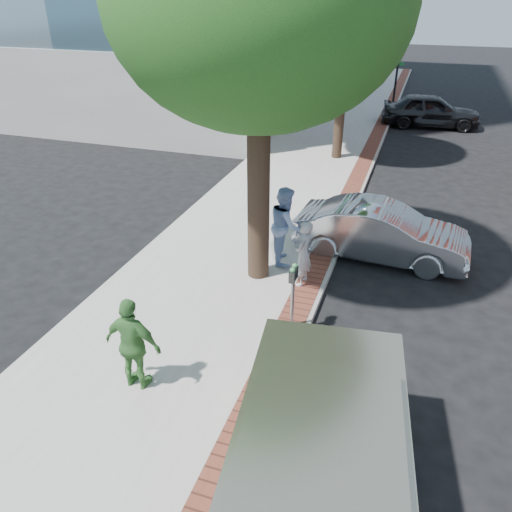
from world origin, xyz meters
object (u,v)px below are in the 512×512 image
at_px(person_officer, 285,225).
at_px(bg_car, 431,111).
at_px(parking_meter, 293,284).
at_px(sedan_silver, 382,232).
at_px(van, 316,496).
at_px(person_gray, 303,254).
at_px(person_green, 133,345).

xyz_separation_m(person_officer, bg_car, (3.18, 16.26, -0.33)).
distance_m(parking_meter, bg_car, 19.13).
height_order(sedan_silver, van, van).
distance_m(person_gray, person_officer, 1.24).
bearing_deg(van, person_officer, 101.07).
relative_size(person_officer, van, 0.36).
bearing_deg(person_officer, person_green, 147.94).
distance_m(person_green, sedan_silver, 7.43).
height_order(parking_meter, person_officer, person_officer).
distance_m(sedan_silver, bg_car, 15.06).
bearing_deg(bg_car, van, 172.11).
bearing_deg(person_gray, person_officer, -139.13).
distance_m(person_green, van, 4.07).
relative_size(person_green, sedan_silver, 0.40).
height_order(person_gray, person_green, person_green).
distance_m(person_green, bg_car, 22.00).
distance_m(bg_car, van, 23.43).
xyz_separation_m(parking_meter, person_officer, (-0.92, 2.73, -0.05)).
height_order(person_officer, van, person_officer).
distance_m(person_gray, bg_car, 17.43).
xyz_separation_m(sedan_silver, bg_car, (0.87, 15.03, 0.09)).
bearing_deg(van, parking_meter, 100.95).
height_order(person_gray, person_officer, person_officer).
distance_m(parking_meter, van, 4.66).
bearing_deg(person_gray, bg_car, 177.13).
height_order(sedan_silver, bg_car, bg_car).
relative_size(person_green, bg_car, 0.37).
xyz_separation_m(person_gray, person_green, (-1.96, -4.30, 0.09)).
bearing_deg(person_officer, bg_car, -29.87).
relative_size(person_gray, person_green, 0.90).
xyz_separation_m(person_green, van, (3.62, -1.86, 0.04)).
distance_m(person_officer, van, 7.53).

